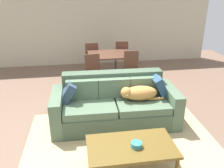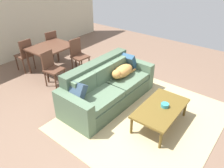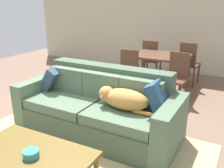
% 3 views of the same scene
% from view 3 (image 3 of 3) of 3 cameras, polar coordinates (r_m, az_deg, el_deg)
% --- Properties ---
extents(ground_plane, '(10.00, 10.00, 0.00)m').
position_cam_3_polar(ground_plane, '(3.66, -7.90, -11.05)').
color(ground_plane, brown).
extents(back_partition, '(8.00, 0.12, 2.70)m').
position_cam_3_polar(back_partition, '(6.85, 11.80, 14.41)').
color(back_partition, beige).
rests_on(back_partition, ground).
extents(area_rug, '(3.21, 2.85, 0.01)m').
position_cam_3_polar(area_rug, '(3.02, -12.58, -18.26)').
color(area_rug, tan).
rests_on(area_rug, ground).
extents(couch, '(2.29, 1.00, 0.91)m').
position_cam_3_polar(couch, '(3.52, -2.97, -5.71)').
color(couch, '#435742').
rests_on(couch, ground).
extents(dog_on_left_cushion, '(0.78, 0.32, 0.27)m').
position_cam_3_polar(dog_on_left_cushion, '(3.14, 2.43, -3.37)').
color(dog_on_left_cushion, '#CC8A45').
rests_on(dog_on_left_cushion, couch).
extents(throw_pillow_by_left_arm, '(0.33, 0.38, 0.39)m').
position_cam_3_polar(throw_pillow_by_left_arm, '(3.94, -13.08, 1.21)').
color(throw_pillow_by_left_arm, '#34485D').
rests_on(throw_pillow_by_left_arm, couch).
extents(throw_pillow_by_right_arm, '(0.32, 0.42, 0.43)m').
position_cam_3_polar(throw_pillow_by_right_arm, '(3.11, 10.84, -2.95)').
color(throw_pillow_by_right_arm, navy).
rests_on(throw_pillow_by_right_arm, couch).
extents(coffee_table, '(1.20, 0.69, 0.41)m').
position_cam_3_polar(coffee_table, '(2.60, -18.10, -15.51)').
color(coffee_table, brown).
rests_on(coffee_table, ground).
extents(bowl_on_coffee_table, '(0.15, 0.15, 0.07)m').
position_cam_3_polar(bowl_on_coffee_table, '(2.50, -18.02, -14.96)').
color(bowl_on_coffee_table, teal).
rests_on(bowl_on_coffee_table, coffee_table).
extents(dining_table, '(1.11, 0.90, 0.75)m').
position_cam_3_polar(dining_table, '(5.22, 11.20, 5.76)').
color(dining_table, brown).
rests_on(dining_table, ground).
extents(dining_chair_near_left, '(0.44, 0.44, 0.89)m').
position_cam_3_polar(dining_chair_near_left, '(4.88, 3.57, 3.07)').
color(dining_chair_near_left, brown).
rests_on(dining_chair_near_left, ground).
extents(dining_chair_near_right, '(0.44, 0.44, 0.93)m').
position_cam_3_polar(dining_chair_near_right, '(4.61, 14.51, 1.83)').
color(dining_chair_near_right, brown).
rests_on(dining_chair_near_right, ground).
extents(dining_chair_far_left, '(0.41, 0.41, 0.93)m').
position_cam_3_polar(dining_chair_far_left, '(5.96, 8.89, 5.91)').
color(dining_chair_far_left, brown).
rests_on(dining_chair_far_left, ground).
extents(dining_chair_far_right, '(0.45, 0.45, 0.95)m').
position_cam_3_polar(dining_chair_far_right, '(5.73, 17.11, 4.85)').
color(dining_chair_far_right, brown).
rests_on(dining_chair_far_right, ground).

